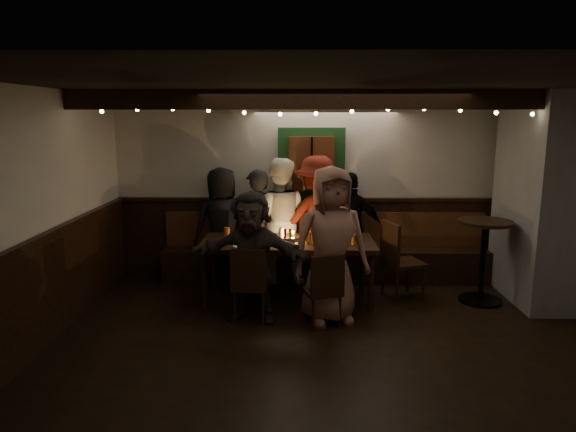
{
  "coord_description": "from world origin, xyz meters",
  "views": [
    {
      "loc": [
        -0.43,
        -4.85,
        2.32
      ],
      "look_at": [
        -0.52,
        1.6,
        1.05
      ],
      "focal_mm": 32.0,
      "sensor_mm": 36.0,
      "label": 1
    }
  ],
  "objects_px": {
    "person_b": "(257,227)",
    "person_f": "(252,256)",
    "person_c": "(279,221)",
    "high_top": "(484,251)",
    "dining_table": "(288,246)",
    "chair_near_left": "(250,280)",
    "person_e": "(350,228)",
    "person_a": "(222,225)",
    "person_g": "(331,245)",
    "chair_near_right": "(325,286)",
    "person_d": "(317,220)",
    "chair_end": "(397,256)"
  },
  "relations": [
    {
      "from": "chair_end",
      "to": "person_b",
      "type": "bearing_deg",
      "value": 161.96
    },
    {
      "from": "chair_near_right",
      "to": "person_b",
      "type": "relative_size",
      "value": 0.53
    },
    {
      "from": "chair_near_left",
      "to": "chair_near_right",
      "type": "height_order",
      "value": "chair_near_left"
    },
    {
      "from": "high_top",
      "to": "person_f",
      "type": "bearing_deg",
      "value": -167.5
    },
    {
      "from": "high_top",
      "to": "person_e",
      "type": "distance_m",
      "value": 1.78
    },
    {
      "from": "person_a",
      "to": "chair_near_left",
      "type": "bearing_deg",
      "value": 83.87
    },
    {
      "from": "high_top",
      "to": "person_b",
      "type": "height_order",
      "value": "person_b"
    },
    {
      "from": "person_d",
      "to": "person_f",
      "type": "relative_size",
      "value": 1.18
    },
    {
      "from": "dining_table",
      "to": "person_d",
      "type": "relative_size",
      "value": 1.22
    },
    {
      "from": "high_top",
      "to": "person_e",
      "type": "xyz_separation_m",
      "value": [
        -1.57,
        0.81,
        0.11
      ]
    },
    {
      "from": "person_b",
      "to": "person_c",
      "type": "height_order",
      "value": "person_c"
    },
    {
      "from": "person_c",
      "to": "chair_near_right",
      "type": "bearing_deg",
      "value": 114.18
    },
    {
      "from": "high_top",
      "to": "person_c",
      "type": "xyz_separation_m",
      "value": [
        -2.58,
        0.78,
        0.21
      ]
    },
    {
      "from": "dining_table",
      "to": "person_g",
      "type": "bearing_deg",
      "value": -53.4
    },
    {
      "from": "dining_table",
      "to": "chair_end",
      "type": "distance_m",
      "value": 1.4
    },
    {
      "from": "person_f",
      "to": "chair_end",
      "type": "bearing_deg",
      "value": 33.85
    },
    {
      "from": "person_c",
      "to": "person_f",
      "type": "xyz_separation_m",
      "value": [
        -0.26,
        -1.41,
        -0.12
      ]
    },
    {
      "from": "person_e",
      "to": "person_f",
      "type": "height_order",
      "value": "person_e"
    },
    {
      "from": "chair_near_right",
      "to": "chair_end",
      "type": "relative_size",
      "value": 0.84
    },
    {
      "from": "chair_near_left",
      "to": "high_top",
      "type": "relative_size",
      "value": 0.84
    },
    {
      "from": "chair_near_left",
      "to": "person_g",
      "type": "height_order",
      "value": "person_g"
    },
    {
      "from": "person_a",
      "to": "person_d",
      "type": "relative_size",
      "value": 0.91
    },
    {
      "from": "chair_near_left",
      "to": "person_b",
      "type": "relative_size",
      "value": 0.55
    },
    {
      "from": "dining_table",
      "to": "high_top",
      "type": "relative_size",
      "value": 2.07
    },
    {
      "from": "person_a",
      "to": "person_g",
      "type": "distance_m",
      "value": 2.01
    },
    {
      "from": "dining_table",
      "to": "person_e",
      "type": "bearing_deg",
      "value": 42.0
    },
    {
      "from": "chair_end",
      "to": "person_e",
      "type": "relative_size",
      "value": 0.65
    },
    {
      "from": "dining_table",
      "to": "person_d",
      "type": "height_order",
      "value": "person_d"
    },
    {
      "from": "person_g",
      "to": "person_e",
      "type": "bearing_deg",
      "value": 61.14
    },
    {
      "from": "dining_table",
      "to": "person_b",
      "type": "xyz_separation_m",
      "value": [
        -0.44,
        0.66,
        0.1
      ]
    },
    {
      "from": "chair_end",
      "to": "person_e",
      "type": "bearing_deg",
      "value": 126.07
    },
    {
      "from": "person_b",
      "to": "person_f",
      "type": "bearing_deg",
      "value": 76.24
    },
    {
      "from": "person_f",
      "to": "person_g",
      "type": "xyz_separation_m",
      "value": [
        0.89,
        -0.01,
        0.14
      ]
    },
    {
      "from": "person_b",
      "to": "person_a",
      "type": "bearing_deg",
      "value": -26.8
    },
    {
      "from": "person_a",
      "to": "chair_near_right",
      "type": "bearing_deg",
      "value": 104.75
    },
    {
      "from": "chair_near_left",
      "to": "high_top",
      "type": "bearing_deg",
      "value": 13.88
    },
    {
      "from": "person_d",
      "to": "person_e",
      "type": "xyz_separation_m",
      "value": [
        0.47,
        0.03,
        -0.12
      ]
    },
    {
      "from": "chair_near_left",
      "to": "person_a",
      "type": "xyz_separation_m",
      "value": [
        -0.51,
        1.49,
        0.32
      ]
    },
    {
      "from": "dining_table",
      "to": "person_e",
      "type": "xyz_separation_m",
      "value": [
        0.87,
        0.78,
        0.07
      ]
    },
    {
      "from": "person_c",
      "to": "high_top",
      "type": "bearing_deg",
      "value": 168.41
    },
    {
      "from": "person_a",
      "to": "person_f",
      "type": "relative_size",
      "value": 1.08
    },
    {
      "from": "person_f",
      "to": "person_g",
      "type": "relative_size",
      "value": 0.85
    },
    {
      "from": "dining_table",
      "to": "chair_end",
      "type": "bearing_deg",
      "value": 2.69
    },
    {
      "from": "chair_near_right",
      "to": "dining_table",
      "type": "bearing_deg",
      "value": 115.9
    },
    {
      "from": "dining_table",
      "to": "person_f",
      "type": "relative_size",
      "value": 1.44
    },
    {
      "from": "person_a",
      "to": "person_b",
      "type": "bearing_deg",
      "value": 143.89
    },
    {
      "from": "person_a",
      "to": "person_g",
      "type": "bearing_deg",
      "value": 110.03
    },
    {
      "from": "chair_end",
      "to": "person_b",
      "type": "xyz_separation_m",
      "value": [
        -1.83,
        0.6,
        0.24
      ]
    },
    {
      "from": "high_top",
      "to": "person_d",
      "type": "distance_m",
      "value": 2.2
    },
    {
      "from": "person_a",
      "to": "person_c",
      "type": "bearing_deg",
      "value": 154.73
    }
  ]
}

